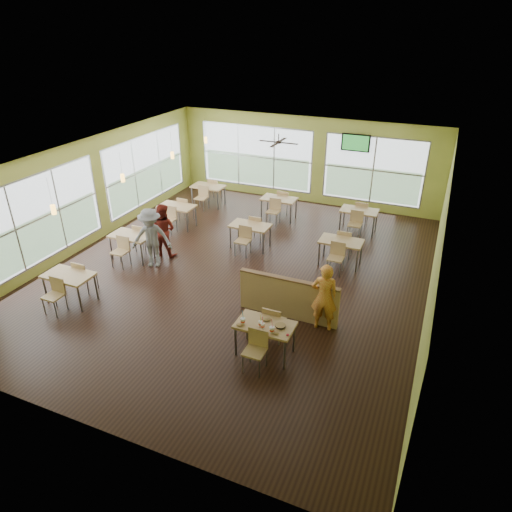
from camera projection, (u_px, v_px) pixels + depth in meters
name	position (u px, v px, depth m)	size (l,w,h in m)	color
room	(238.00, 218.00, 12.07)	(12.00, 12.04, 3.20)	black
window_bays	(206.00, 177.00, 15.55)	(9.24, 10.24, 2.38)	white
main_table	(265.00, 329.00, 9.38)	(1.22, 1.52, 0.87)	tan
half_wall_divider	(288.00, 298.00, 10.61)	(2.40, 0.14, 1.04)	tan
dining_tables	(231.00, 222.00, 14.28)	(6.92, 8.72, 0.87)	tan
pendant_lights	(148.00, 166.00, 13.33)	(0.11, 7.31, 0.86)	#2D2119
ceiling_fan	(278.00, 142.00, 13.89)	(1.25, 1.25, 0.29)	#2D2119
tv_backwall	(356.00, 143.00, 15.86)	(1.00, 0.07, 0.60)	black
man_plaid	(324.00, 297.00, 10.10)	(0.60, 0.39, 1.64)	#CE5216
patron_maroon	(163.00, 230.00, 13.33)	(0.78, 0.61, 1.60)	maroon
patron_grey	(151.00, 238.00, 12.71)	(1.12, 0.64, 1.73)	slate
cup_blue	(243.00, 321.00, 9.29)	(0.11, 0.11, 0.38)	white
cup_yellow	(260.00, 324.00, 9.23)	(0.09, 0.09, 0.32)	white
cup_red_near	(263.00, 326.00, 9.16)	(0.09, 0.09, 0.32)	white
cup_red_far	(272.00, 330.00, 9.03)	(0.10, 0.10, 0.37)	white
food_basket	(280.00, 326.00, 9.22)	(0.22, 0.22, 0.05)	black
ketchup_cup	(288.00, 335.00, 8.99)	(0.06, 0.06, 0.02)	#B11121
wrapper_left	(240.00, 325.00, 9.28)	(0.15, 0.13, 0.04)	#9C7D4B
wrapper_mid	(266.00, 318.00, 9.46)	(0.21, 0.19, 0.05)	#9C7D4B
wrapper_right	(276.00, 333.00, 9.04)	(0.14, 0.12, 0.03)	#9C7D4B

